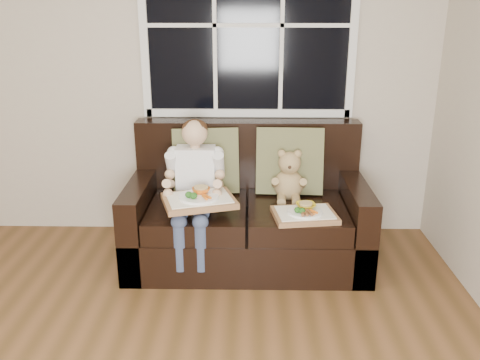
{
  "coord_description": "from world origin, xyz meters",
  "views": [
    {
      "loc": [
        0.8,
        -1.45,
        1.79
      ],
      "look_at": [
        0.74,
        1.85,
        0.65
      ],
      "focal_mm": 38.0,
      "sensor_mm": 36.0,
      "label": 1
    }
  ],
  "objects_px": {
    "loveseat": "(247,216)",
    "tray_right": "(305,213)",
    "child": "(195,177)",
    "tray_left": "(199,199)",
    "teddy_bear": "(289,179)"
  },
  "relations": [
    {
      "from": "child",
      "to": "tray_right",
      "type": "relative_size",
      "value": 2.02
    },
    {
      "from": "loveseat",
      "to": "tray_right",
      "type": "bearing_deg",
      "value": -41.55
    },
    {
      "from": "loveseat",
      "to": "teddy_bear",
      "type": "xyz_separation_m",
      "value": [
        0.3,
        0.02,
        0.29
      ]
    },
    {
      "from": "child",
      "to": "tray_left",
      "type": "bearing_deg",
      "value": -77.05
    },
    {
      "from": "loveseat",
      "to": "tray_right",
      "type": "height_order",
      "value": "loveseat"
    },
    {
      "from": "loveseat",
      "to": "tray_right",
      "type": "xyz_separation_m",
      "value": [
        0.38,
        -0.34,
        0.17
      ]
    },
    {
      "from": "teddy_bear",
      "to": "tray_right",
      "type": "xyz_separation_m",
      "value": [
        0.08,
        -0.36,
        -0.12
      ]
    },
    {
      "from": "loveseat",
      "to": "tray_left",
      "type": "distance_m",
      "value": 0.54
    },
    {
      "from": "tray_left",
      "to": "tray_right",
      "type": "xyz_separation_m",
      "value": [
        0.7,
        0.0,
        -0.1
      ]
    },
    {
      "from": "loveseat",
      "to": "child",
      "type": "relative_size",
      "value": 1.87
    },
    {
      "from": "child",
      "to": "teddy_bear",
      "type": "distance_m",
      "value": 0.69
    },
    {
      "from": "child",
      "to": "teddy_bear",
      "type": "relative_size",
      "value": 2.38
    },
    {
      "from": "teddy_bear",
      "to": "tray_left",
      "type": "relative_size",
      "value": 0.7
    },
    {
      "from": "loveseat",
      "to": "child",
      "type": "height_order",
      "value": "child"
    },
    {
      "from": "child",
      "to": "tray_right",
      "type": "bearing_deg",
      "value": -16.21
    }
  ]
}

